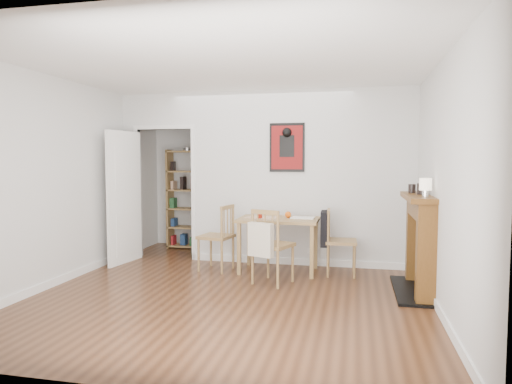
% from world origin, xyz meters
% --- Properties ---
extents(ground, '(5.20, 5.20, 0.00)m').
position_xyz_m(ground, '(0.00, 0.00, 0.00)').
color(ground, '#55311B').
rests_on(ground, ground).
extents(room_shell, '(5.20, 5.20, 5.20)m').
position_xyz_m(room_shell, '(0.10, 1.34, 1.30)').
color(room_shell, silver).
rests_on(room_shell, ground).
extents(dining_table, '(1.11, 0.71, 0.76)m').
position_xyz_m(dining_table, '(0.35, 0.88, 0.67)').
color(dining_table, olive).
rests_on(dining_table, ground).
extents(chair_left, '(0.55, 0.55, 0.94)m').
position_xyz_m(chair_left, '(-0.53, 0.78, 0.47)').
color(chair_left, olive).
rests_on(chair_left, ground).
extents(chair_right, '(0.53, 0.47, 0.90)m').
position_xyz_m(chair_right, '(1.20, 0.88, 0.47)').
color(chair_right, olive).
rests_on(chair_right, ground).
extents(chair_front, '(0.62, 0.65, 0.96)m').
position_xyz_m(chair_front, '(0.38, 0.25, 0.49)').
color(chair_front, olive).
rests_on(chair_front, ground).
extents(bookshelf, '(0.74, 0.29, 1.75)m').
position_xyz_m(bookshelf, '(-1.51, 2.26, 0.86)').
color(bookshelf, olive).
rests_on(bookshelf, ground).
extents(fireplace, '(0.45, 1.25, 1.16)m').
position_xyz_m(fireplace, '(2.16, 0.25, 0.62)').
color(fireplace, brown).
rests_on(fireplace, ground).
extents(red_glass, '(0.07, 0.07, 0.09)m').
position_xyz_m(red_glass, '(0.10, 0.78, 0.80)').
color(red_glass, maroon).
rests_on(red_glass, dining_table).
extents(orange_fruit, '(0.09, 0.09, 0.09)m').
position_xyz_m(orange_fruit, '(0.48, 0.95, 0.80)').
color(orange_fruit, '#E85B0C').
rests_on(orange_fruit, dining_table).
extents(placemat, '(0.49, 0.41, 0.00)m').
position_xyz_m(placemat, '(0.12, 0.89, 0.76)').
color(placemat, beige).
rests_on(placemat, dining_table).
extents(notebook, '(0.33, 0.25, 0.02)m').
position_xyz_m(notebook, '(0.69, 0.94, 0.76)').
color(notebook, white).
rests_on(notebook, dining_table).
extents(mantel_lamp, '(0.13, 0.13, 0.21)m').
position_xyz_m(mantel_lamp, '(2.15, -0.11, 1.29)').
color(mantel_lamp, silver).
rests_on(mantel_lamp, fireplace).
extents(ceramic_jar_a, '(0.11, 0.11, 0.13)m').
position_xyz_m(ceramic_jar_a, '(2.16, 0.29, 1.23)').
color(ceramic_jar_a, black).
rests_on(ceramic_jar_a, fireplace).
extents(ceramic_jar_b, '(0.09, 0.09, 0.11)m').
position_xyz_m(ceramic_jar_b, '(2.08, 0.52, 1.21)').
color(ceramic_jar_b, black).
rests_on(ceramic_jar_b, fireplace).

